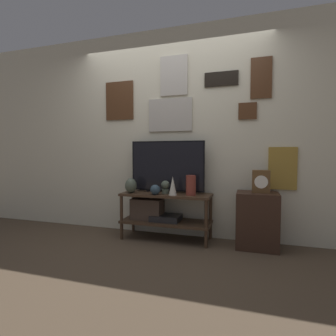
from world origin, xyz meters
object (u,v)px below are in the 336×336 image
at_px(decorative_bust, 165,187).
at_px(mantel_clock, 261,181).
at_px(vase_slim_bronze, 173,186).
at_px(vase_round_glass, 155,190).
at_px(television, 167,166).
at_px(vase_tall_ceramic, 191,185).
at_px(vase_urn_stoneware, 131,186).

bearing_deg(decorative_bust, mantel_clock, 1.96).
distance_m(vase_slim_bronze, mantel_clock, 1.01).
bearing_deg(vase_round_glass, decorative_bust, 50.92).
relative_size(television, vase_tall_ceramic, 4.03).
bearing_deg(decorative_bust, vase_urn_stoneware, -171.16).
relative_size(vase_urn_stoneware, mantel_clock, 0.73).
relative_size(vase_round_glass, vase_tall_ceramic, 0.51).
relative_size(vase_tall_ceramic, vase_slim_bronze, 1.06).
relative_size(vase_slim_bronze, vase_urn_stoneware, 1.20).
relative_size(vase_tall_ceramic, vase_urn_stoneware, 1.27).
distance_m(vase_urn_stoneware, decorative_bust, 0.44).
bearing_deg(vase_slim_bronze, television, 123.35).
bearing_deg(television, vase_round_glass, -110.24).
xyz_separation_m(vase_slim_bronze, decorative_bust, (-0.12, 0.08, -0.03)).
relative_size(vase_slim_bronze, mantel_clock, 0.88).
distance_m(vase_slim_bronze, vase_urn_stoneware, 0.56).
distance_m(vase_round_glass, mantel_clock, 1.22).
bearing_deg(vase_round_glass, television, 69.76).
bearing_deg(vase_slim_bronze, mantel_clock, 6.96).
distance_m(vase_urn_stoneware, mantel_clock, 1.56).
relative_size(vase_tall_ceramic, decorative_bust, 1.46).
relative_size(vase_round_glass, vase_urn_stoneware, 0.65).
xyz_separation_m(vase_round_glass, vase_slim_bronze, (0.21, 0.03, 0.05)).
relative_size(television, vase_slim_bronze, 4.25).
xyz_separation_m(television, vase_urn_stoneware, (-0.43, -0.18, -0.24)).
bearing_deg(mantel_clock, vase_tall_ceramic, -175.90).
xyz_separation_m(television, vase_round_glass, (-0.08, -0.22, -0.28)).
height_order(vase_round_glass, mantel_clock, mantel_clock).
height_order(vase_slim_bronze, vase_urn_stoneware, vase_slim_bronze).
xyz_separation_m(television, decorative_bust, (0.01, -0.12, -0.25)).
bearing_deg(vase_urn_stoneware, vase_slim_bronze, -1.66).
xyz_separation_m(television, vase_slim_bronze, (0.13, -0.20, -0.22)).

